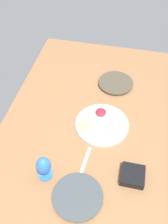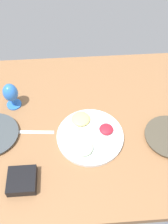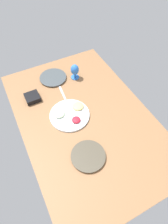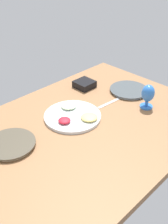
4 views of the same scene
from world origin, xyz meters
The scene contains 5 objects.
ground_plane centered at (0.00, 0.00, -2.00)cm, with size 160.00×104.00×4.00cm, color #8C603D.
fruit_platter centered at (-6.64, -10.35, 1.32)cm, with size 33.26×33.26×4.15cm.
hurricane_glass_blue centered at (-46.36, 13.38, 8.98)cm, with size 7.91×7.91×15.33cm.
square_bowl_black centered at (-38.04, -32.40, 2.54)cm, with size 12.40×12.40×4.56cm.
fork_by_left_plate centered at (-33.36, -5.85, 0.30)cm, with size 18.00×1.80×0.60cm, color silver.
Camera 2 is at (-14.37, -79.99, 107.14)cm, focal length 40.75 mm.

